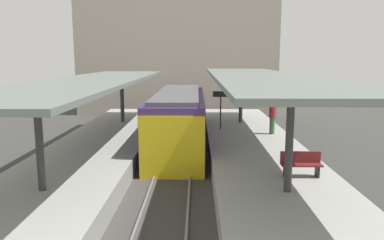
# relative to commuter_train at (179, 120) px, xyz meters

# --- Properties ---
(ground_plane) EXTENTS (80.00, 80.00, 0.00)m
(ground_plane) POSITION_rel_commuter_train_xyz_m (0.00, -4.03, -1.73)
(ground_plane) COLOR #383835
(platform_left) EXTENTS (4.40, 28.00, 1.00)m
(platform_left) POSITION_rel_commuter_train_xyz_m (-3.80, -4.03, -1.23)
(platform_left) COLOR #9E9E99
(platform_left) RESTS_ON ground_plane
(platform_right) EXTENTS (4.40, 28.00, 1.00)m
(platform_right) POSITION_rel_commuter_train_xyz_m (3.80, -4.03, -1.23)
(platform_right) COLOR #9E9E99
(platform_right) RESTS_ON ground_plane
(track_ballast) EXTENTS (3.20, 28.00, 0.20)m
(track_ballast) POSITION_rel_commuter_train_xyz_m (0.00, -4.03, -1.63)
(track_ballast) COLOR #423F3D
(track_ballast) RESTS_ON ground_plane
(rail_near_side) EXTENTS (0.08, 28.00, 0.14)m
(rail_near_side) POSITION_rel_commuter_train_xyz_m (-0.72, -4.03, -1.46)
(rail_near_side) COLOR slate
(rail_near_side) RESTS_ON track_ballast
(rail_far_side) EXTENTS (0.08, 28.00, 0.14)m
(rail_far_side) POSITION_rel_commuter_train_xyz_m (0.72, -4.03, -1.46)
(rail_far_side) COLOR slate
(rail_far_side) RESTS_ON track_ballast
(commuter_train) EXTENTS (2.78, 10.98, 3.10)m
(commuter_train) POSITION_rel_commuter_train_xyz_m (0.00, 0.00, 0.00)
(commuter_train) COLOR #472D6B
(commuter_train) RESTS_ON track_ballast
(canopy_left) EXTENTS (4.18, 21.00, 3.12)m
(canopy_left) POSITION_rel_commuter_train_xyz_m (-3.80, -2.63, 2.27)
(canopy_left) COLOR #333335
(canopy_left) RESTS_ON platform_left
(canopy_right) EXTENTS (4.18, 21.00, 3.32)m
(canopy_right) POSITION_rel_commuter_train_xyz_m (3.80, -2.63, 2.47)
(canopy_right) COLOR #333335
(canopy_right) RESTS_ON platform_right
(platform_bench) EXTENTS (1.40, 0.41, 0.86)m
(platform_bench) POSITION_rel_commuter_train_xyz_m (4.61, -7.44, -0.26)
(platform_bench) COLOR black
(platform_bench) RESTS_ON platform_right
(platform_sign) EXTENTS (0.90, 0.08, 2.21)m
(platform_sign) POSITION_rel_commuter_train_xyz_m (2.36, 1.18, 0.90)
(platform_sign) COLOR #262628
(platform_sign) RESTS_ON platform_right
(passenger_near_bench) EXTENTS (0.36, 0.36, 1.79)m
(passenger_near_bench) POSITION_rel_commuter_train_xyz_m (5.08, -0.09, 0.21)
(passenger_near_bench) COLOR #386B3D
(passenger_near_bench) RESTS_ON platform_right
(station_building_backdrop) EXTENTS (18.00, 6.00, 11.00)m
(station_building_backdrop) POSITION_rel_commuter_train_xyz_m (-0.80, 15.97, 3.77)
(station_building_backdrop) COLOR #A89E8E
(station_building_backdrop) RESTS_ON ground_plane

